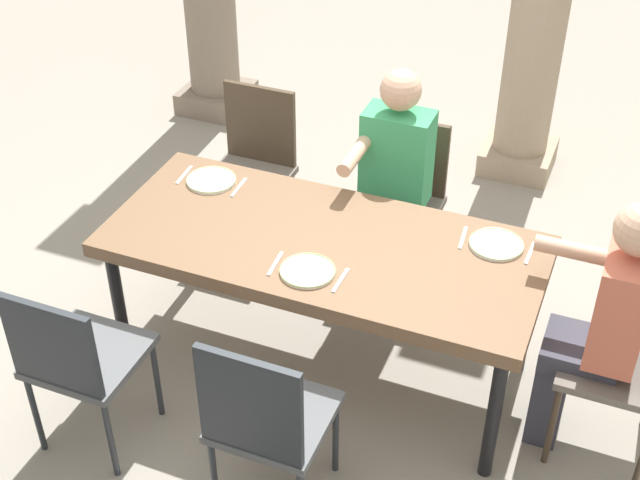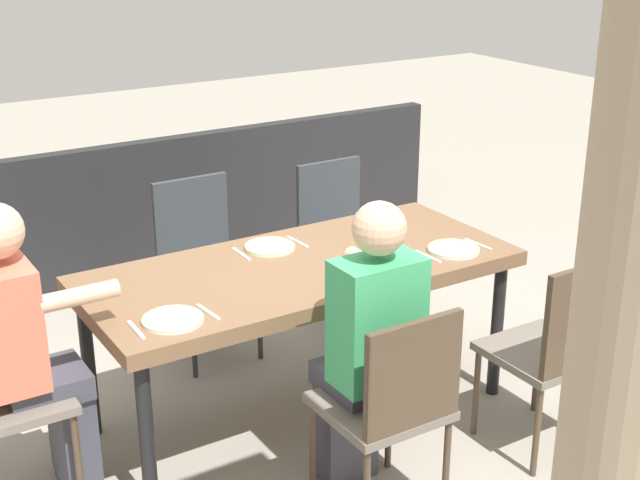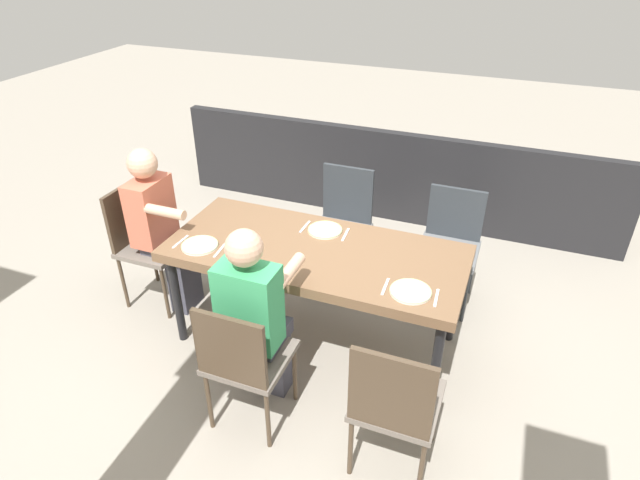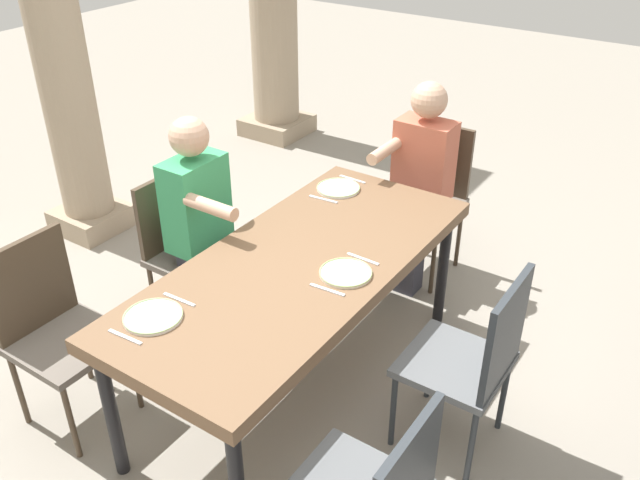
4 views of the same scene
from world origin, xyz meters
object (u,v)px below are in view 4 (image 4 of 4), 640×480
(dining_table, at_px, (299,273))
(plate_2, at_px, (338,188))
(chair_mid_south, at_px, (475,356))
(plate_0, at_px, (153,316))
(chair_west_north, at_px, (54,323))
(chair_mid_north, at_px, (186,243))
(plate_1, at_px, (346,273))
(chair_head_east, at_px, (429,190))
(diner_man_white, at_px, (417,181))
(stone_column_centre, at_px, (52,16))
(diner_woman_green, at_px, (207,227))

(dining_table, bearing_deg, plate_2, 18.94)
(chair_mid_south, distance_m, plate_0, 1.37)
(chair_west_north, relative_size, plate_0, 3.81)
(chair_west_north, bearing_deg, chair_mid_north, -0.25)
(plate_1, bearing_deg, chair_head_east, 9.83)
(plate_2, bearing_deg, plate_1, -145.10)
(chair_mid_south, bearing_deg, chair_west_north, 116.97)
(chair_mid_south, relative_size, plate_0, 3.85)
(chair_head_east, bearing_deg, plate_0, 173.37)
(chair_head_east, xyz_separation_m, plate_1, (-1.38, -0.24, 0.23))
(diner_man_white, relative_size, stone_column_centre, 0.42)
(chair_mid_south, bearing_deg, chair_head_east, 33.26)
(plate_2, bearing_deg, dining_table, -161.06)
(dining_table, bearing_deg, diner_woman_green, 81.67)
(diner_woman_green, bearing_deg, stone_column_centre, 75.65)
(chair_mid_south, xyz_separation_m, stone_column_centre, (0.39, 3.07, 0.98))
(chair_west_north, relative_size, diner_woman_green, 0.72)
(diner_man_white, distance_m, stone_column_centre, 2.47)
(dining_table, height_order, plate_0, plate_0)
(chair_mid_north, height_order, diner_woman_green, diner_woman_green)
(chair_west_north, bearing_deg, diner_woman_green, -11.85)
(diner_man_white, relative_size, plate_1, 5.33)
(stone_column_centre, relative_size, plate_1, 12.79)
(chair_mid_south, height_order, plate_2, chair_mid_south)
(chair_mid_north, xyz_separation_m, plate_0, (-0.79, -0.61, 0.25))
(dining_table, distance_m, diner_woman_green, 0.68)
(chair_mid_north, relative_size, plate_1, 3.77)
(chair_mid_south, bearing_deg, chair_mid_north, 90.00)
(plate_1, height_order, plate_2, same)
(dining_table, bearing_deg, chair_head_east, 0.00)
(chair_mid_south, bearing_deg, plate_1, 97.08)
(chair_head_east, height_order, diner_woman_green, diner_woman_green)
(chair_west_north, distance_m, chair_mid_north, 0.87)
(stone_column_centre, relative_size, plate_2, 12.67)
(chair_head_east, bearing_deg, dining_table, 180.00)
(chair_head_east, height_order, plate_2, chair_head_east)
(chair_head_east, height_order, plate_0, chair_head_east)
(plate_2, bearing_deg, chair_west_north, 157.93)
(plate_1, bearing_deg, diner_woman_green, 85.39)
(chair_west_north, xyz_separation_m, plate_1, (0.79, -1.09, 0.25))
(chair_head_east, relative_size, plate_2, 3.93)
(diner_woman_green, bearing_deg, chair_mid_south, -89.89)
(chair_mid_north, bearing_deg, diner_man_white, -37.06)
(plate_0, xyz_separation_m, plate_1, (0.71, -0.48, 0.00))
(dining_table, distance_m, plate_2, 0.77)
(plate_0, bearing_deg, chair_mid_north, 37.54)
(chair_mid_south, height_order, plate_0, chair_mid_south)
(plate_0, xyz_separation_m, plate_2, (1.41, 0.01, 0.00))
(chair_mid_south, relative_size, plate_2, 3.88)
(dining_table, bearing_deg, stone_column_centre, 77.44)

